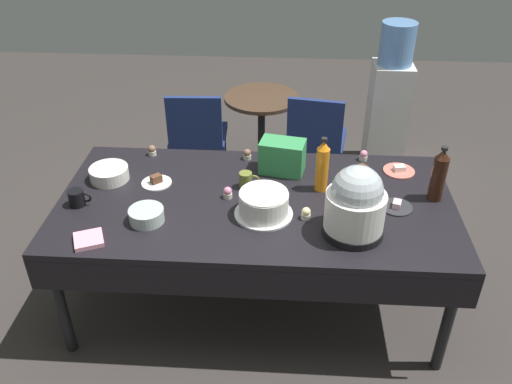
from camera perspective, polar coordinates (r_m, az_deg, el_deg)
name	(u,v)px	position (r m, az deg, el deg)	size (l,w,h in m)	color
ground	(256,297)	(3.46, 0.00, -11.14)	(9.00, 9.00, 0.00)	#383330
potluck_table	(256,209)	(3.02, 0.00, -1.78)	(2.20, 1.10, 0.75)	black
frosted_layer_cake	(264,204)	(2.83, 0.82, -1.31)	(0.31, 0.31, 0.14)	silver
slow_cooker	(356,204)	(2.68, 10.56, -1.27)	(0.31, 0.31, 0.38)	black
glass_salad_bowl	(147,215)	(2.86, -11.58, -2.44)	(0.18, 0.18, 0.07)	#B2C6BC
ceramic_snack_bowl	(109,174)	(3.26, -15.36, 1.91)	(0.23, 0.23, 0.08)	silver
dessert_plate_white	(156,181)	(3.17, -10.56, 1.11)	(0.18, 0.18, 0.05)	white
dessert_plate_teal	(363,172)	(3.27, 11.29, 2.12)	(0.16, 0.16, 0.06)	teal
dessert_plate_coral	(399,170)	(3.35, 14.98, 2.27)	(0.19, 0.19, 0.04)	#E07266
dessert_plate_charcoal	(397,206)	(3.01, 14.74, -1.47)	(0.17, 0.17, 0.04)	#2D2D33
cupcake_rose	(152,151)	(3.46, -11.01, 4.35)	(0.05, 0.05, 0.07)	beige
cupcake_mint	(247,154)	(3.36, -0.95, 4.03)	(0.05, 0.05, 0.07)	beige
cupcake_vanilla	(363,156)	(3.41, 11.38, 3.83)	(0.05, 0.05, 0.07)	beige
cupcake_lemon	(306,213)	(2.83, 5.36, -2.29)	(0.05, 0.05, 0.07)	beige
cupcake_cocoa	(228,193)	(2.99, -3.03, -0.08)	(0.05, 0.05, 0.07)	beige
soda_bottle_cola	(439,175)	(3.07, 18.90, 1.70)	(0.08, 0.08, 0.33)	#33190F
soda_bottle_orange_juice	(322,166)	(3.01, 7.07, 2.76)	(0.07, 0.07, 0.33)	orange
coffee_mug_olive	(246,180)	(3.06, -1.05, 1.28)	(0.12, 0.08, 0.10)	olive
coffee_mug_black	(77,198)	(3.07, -18.52, -0.60)	(0.13, 0.09, 0.09)	black
soda_carton	(282,156)	(3.20, 2.82, 3.80)	(0.26, 0.16, 0.20)	#338C4C
paper_napkin_stack	(89,240)	(2.80, -17.39, -4.86)	(0.14, 0.14, 0.02)	pink
maroon_chair_left	(197,133)	(4.28, -6.27, 6.26)	(0.46, 0.46, 0.85)	navy
maroon_chair_right	(316,136)	(4.23, 6.38, 5.91)	(0.50, 0.50, 0.85)	navy
round_cafe_table	(261,122)	(4.42, 0.58, 7.52)	(0.60, 0.60, 0.72)	#473323
water_cooler	(389,100)	(4.74, 13.98, 9.53)	(0.32, 0.32, 1.24)	silver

